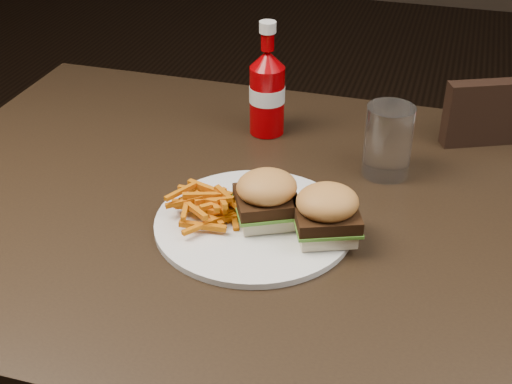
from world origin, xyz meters
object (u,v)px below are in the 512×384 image
(chair_far, at_px, (476,231))
(ketchup_bottle, at_px, (267,100))
(dining_table, at_px, (294,220))
(tumbler, at_px, (388,142))
(plate, at_px, (254,223))

(chair_far, relative_size, ketchup_bottle, 3.40)
(dining_table, relative_size, tumbler, 10.45)
(dining_table, bearing_deg, ketchup_bottle, 115.15)
(plate, distance_m, ketchup_bottle, 0.29)
(dining_table, relative_size, plate, 4.36)
(plate, height_order, tumbler, tumbler)
(dining_table, xyz_separation_m, ketchup_bottle, (-0.10, 0.22, 0.08))
(ketchup_bottle, bearing_deg, plate, -77.77)
(ketchup_bottle, relative_size, tumbler, 1.03)
(dining_table, distance_m, tumbler, 0.19)
(dining_table, bearing_deg, plate, -125.88)
(chair_far, distance_m, plate, 0.73)
(plate, xyz_separation_m, ketchup_bottle, (-0.06, 0.28, 0.06))
(ketchup_bottle, bearing_deg, dining_table, -64.85)
(dining_table, relative_size, ketchup_bottle, 10.18)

